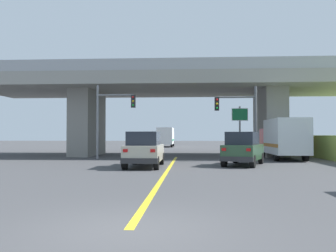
{
  "coord_description": "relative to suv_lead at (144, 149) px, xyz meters",
  "views": [
    {
      "loc": [
        1.2,
        -7.04,
        1.84
      ],
      "look_at": [
        -0.29,
        16.98,
        2.43
      ],
      "focal_mm": 39.19,
      "sensor_mm": 36.0,
      "label": 1
    }
  ],
  "objects": [
    {
      "name": "suv_lead",
      "position": [
        0.0,
        0.0,
        0.0
      ],
      "size": [
        1.94,
        4.58,
        2.02
      ],
      "color": "#B7B29E",
      "rests_on": "ground"
    },
    {
      "name": "suv_crossing",
      "position": [
        5.8,
        1.5,
        -0.0
      ],
      "size": [
        3.13,
        4.64,
        2.02
      ],
      "rotation": [
        0.0,
        0.0,
        -0.33
      ],
      "color": "#2D4C33",
      "rests_on": "ground"
    },
    {
      "name": "ground",
      "position": [
        1.45,
        12.08,
        -1.01
      ],
      "size": [
        160.0,
        160.0,
        0.0
      ],
      "primitive_type": "plane",
      "color": "#424244"
    },
    {
      "name": "traffic_signal_farside",
      "position": [
        -3.43,
        6.54,
        2.51
      ],
      "size": [
        2.98,
        0.36,
        5.62
      ],
      "color": "slate",
      "rests_on": "ground"
    },
    {
      "name": "highway_sign",
      "position": [
        6.66,
        9.42,
        1.99
      ],
      "size": [
        1.31,
        0.17,
        4.18
      ],
      "color": "slate",
      "rests_on": "ground"
    },
    {
      "name": "traffic_signal_nearside",
      "position": [
        6.28,
        5.69,
        2.33
      ],
      "size": [
        3.02,
        0.36,
        5.34
      ],
      "color": "#56595E",
      "rests_on": "ground"
    },
    {
      "name": "semi_truck_distant",
      "position": [
        -1.18,
        35.54,
        0.55
      ],
      "size": [
        2.33,
        7.39,
        2.94
      ],
      "color": "silver",
      "rests_on": "ground"
    },
    {
      "name": "lane_divider_stripe",
      "position": [
        1.45,
        -2.14,
        -1.01
      ],
      "size": [
        0.2,
        23.26,
        0.01
      ],
      "primitive_type": "cube",
      "color": "yellow",
      "rests_on": "ground"
    },
    {
      "name": "box_truck",
      "position": [
        9.63,
        7.26,
        0.58
      ],
      "size": [
        2.33,
        6.95,
        3.01
      ],
      "color": "red",
      "rests_on": "ground"
    },
    {
      "name": "overpass_bridge",
      "position": [
        1.45,
        12.08,
        4.47
      ],
      "size": [
        35.64,
        10.57,
        7.71
      ],
      "color": "gray",
      "rests_on": "ground"
    }
  ]
}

